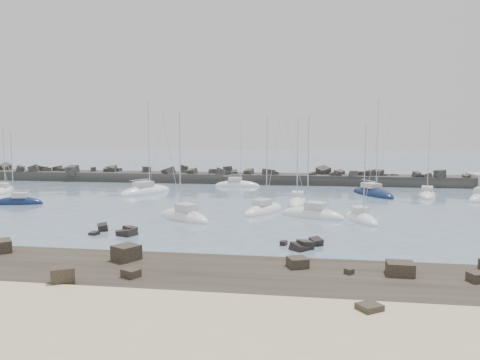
# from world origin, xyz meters

# --- Properties ---
(ground) EXTENTS (400.00, 400.00, 0.00)m
(ground) POSITION_xyz_m (0.00, 0.00, 0.00)
(ground) COLOR slate
(ground) RESTS_ON ground
(rock_shelf) EXTENTS (140.00, 12.00, 1.81)m
(rock_shelf) POSITION_xyz_m (0.22, -21.98, 0.02)
(rock_shelf) COLOR black
(rock_shelf) RESTS_ON ground
(rock_cluster_near) EXTENTS (4.94, 3.24, 1.55)m
(rock_cluster_near) POSITION_xyz_m (-3.25, -8.66, 0.09)
(rock_cluster_near) COLOR black
(rock_cluster_near) RESTS_ON ground
(rock_cluster_far) EXTENTS (3.83, 3.59, 1.28)m
(rock_cluster_far) POSITION_xyz_m (14.71, -11.31, 0.14)
(rock_cluster_far) COLOR black
(rock_cluster_far) RESTS_ON ground
(breakwater) EXTENTS (115.00, 6.97, 4.87)m
(breakwater) POSITION_xyz_m (-7.84, 37.99, 0.33)
(breakwater) COLOR #2A2825
(breakwater) RESTS_ON ground
(sailboat_1) EXTENTS (4.46, 7.70, 11.71)m
(sailboat_1) POSITION_xyz_m (-34.99, 18.38, 0.13)
(sailboat_1) COLOR white
(sailboat_1) RESTS_ON ground
(sailboat_2) EXTENTS (6.98, 3.54, 10.85)m
(sailboat_2) POSITION_xyz_m (-24.69, 6.83, 0.15)
(sailboat_2) COLOR #0F1D41
(sailboat_2) RESTS_ON ground
(sailboat_3) EXTENTS (7.55, 10.54, 16.18)m
(sailboat_3) POSITION_xyz_m (-11.43, 20.48, 0.15)
(sailboat_3) COLOR white
(sailboat_3) RESTS_ON ground
(sailboat_4) EXTENTS (8.25, 2.58, 13.04)m
(sailboat_4) POSITION_xyz_m (1.65, 32.00, 0.13)
(sailboat_4) COLOR white
(sailboat_4) RESTS_ON ground
(sailboat_5) EXTENTS (8.05, 6.91, 13.12)m
(sailboat_5) POSITION_xyz_m (0.79, -0.46, 0.16)
(sailboat_5) COLOR white
(sailboat_5) RESTS_ON ground
(sailboat_6) EXTENTS (2.93, 8.08, 12.67)m
(sailboat_6) POSITION_xyz_m (13.10, 13.05, 0.14)
(sailboat_6) COLOR white
(sailboat_6) RESTS_ON ground
(sailboat_7) EXTENTS (5.76, 8.35, 12.83)m
(sailboat_7) POSITION_xyz_m (9.18, 5.69, 0.14)
(sailboat_7) COLOR white
(sailboat_7) RESTS_ON ground
(sailboat_8) EXTENTS (7.30, 10.57, 16.04)m
(sailboat_8) POSITION_xyz_m (24.48, 23.85, 0.14)
(sailboat_8) COLOR #0F1D41
(sailboat_8) RESTS_ON ground
(sailboat_9) EXTENTS (8.26, 5.56, 12.79)m
(sailboat_9) POSITION_xyz_m (15.14, 3.21, 0.15)
(sailboat_9) COLOR white
(sailboat_9) RESTS_ON ground
(sailboat_10) EXTENTS (4.28, 8.40, 12.74)m
(sailboat_10) POSITION_xyz_m (32.51, 23.49, 0.14)
(sailboat_10) COLOR white
(sailboat_10) RESTS_ON ground
(sailboat_13) EXTENTS (4.48, 7.47, 11.41)m
(sailboat_13) POSITION_xyz_m (20.48, 1.77, 0.14)
(sailboat_13) COLOR white
(sailboat_13) RESTS_ON ground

